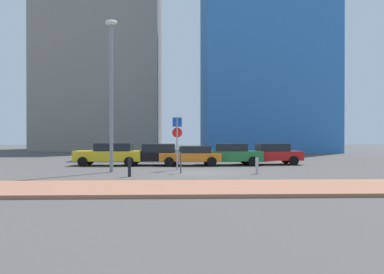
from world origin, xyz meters
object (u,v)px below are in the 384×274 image
parked_car_green (230,154)px  traffic_bollard_near (129,167)px  parked_car_orange (191,155)px  traffic_bollard_mid (257,166)px  parked_car_yellow (110,154)px  parked_car_red (269,154)px  street_lamp (111,85)px  parking_meter (181,156)px  parked_car_black (156,154)px  parking_sign_post (177,137)px

parked_car_green → traffic_bollard_near: parked_car_green is taller
parked_car_orange → traffic_bollard_mid: parked_car_orange is taller
parked_car_yellow → traffic_bollard_mid: parked_car_yellow is taller
parked_car_green → parked_car_red: 2.87m
street_lamp → parking_meter: bearing=-12.4°
parked_car_green → parked_car_black: bearing=178.9°
parked_car_orange → parked_car_red: (5.55, 0.79, 0.05)m
street_lamp → traffic_bollard_mid: street_lamp is taller
parking_meter → parked_car_orange: bearing=81.9°
parked_car_black → traffic_bollard_near: 7.53m
parked_car_black → traffic_bollard_near: (-0.89, -7.47, -0.29)m
traffic_bollard_mid → parked_car_green: bearing=95.5°
parking_sign_post → street_lamp: bearing=-162.9°
parked_car_black → traffic_bollard_mid: parked_car_black is taller
street_lamp → parked_car_red: bearing=27.5°
traffic_bollard_near → traffic_bollard_mid: 6.76m
parking_sign_post → traffic_bollard_mid: 5.22m
parked_car_red → traffic_bollard_mid: (-2.23, -6.73, -0.32)m
parked_car_orange → parked_car_red: bearing=8.1°
parked_car_orange → parking_meter: 5.45m
traffic_bollard_near → parked_car_red: bearing=41.1°
parked_car_green → parked_car_yellow: bearing=-179.5°
parking_meter → traffic_bollard_mid: (4.08, -0.55, -0.51)m
parked_car_black → parking_sign_post: (1.50, -3.87, 1.22)m
parked_car_black → traffic_bollard_near: bearing=-96.8°
parked_car_black → street_lamp: 6.88m
traffic_bollard_near → traffic_bollard_mid: (6.68, 1.05, -0.04)m
parked_car_yellow → traffic_bollard_near: size_ratio=4.81×
parked_car_green → parking_meter: parked_car_green is taller
street_lamp → traffic_bollard_mid: size_ratio=9.66×
parked_car_green → traffic_bollard_near: 9.55m
parked_car_yellow → traffic_bollard_near: (2.22, -7.30, -0.32)m
parked_car_green → street_lamp: (-7.39, -4.91, 4.17)m
parked_car_green → parked_car_red: bearing=8.3°
street_lamp → parked_car_black: bearing=66.2°
parked_car_black → parking_meter: 6.11m
parked_car_green → parking_meter: 6.74m
parking_sign_post → street_lamp: street_lamp is taller
parking_meter → parked_car_red: bearing=44.4°
parking_sign_post → traffic_bollard_mid: (4.28, -2.55, -1.56)m
parking_meter → street_lamp: size_ratio=0.17×
parked_car_yellow → traffic_bollard_mid: size_ratio=5.21×
parking_sign_post → traffic_bollard_near: size_ratio=3.29×
parked_car_orange → parked_car_green: parked_car_green is taller
parked_car_red → street_lamp: bearing=-152.5°
parked_car_yellow → street_lamp: bearing=-79.5°
parked_car_black → parked_car_red: size_ratio=0.90×
parking_meter → traffic_bollard_mid: size_ratio=1.66×
parked_car_red → parked_car_yellow: bearing=-177.5°
parked_car_green → parked_car_red: parked_car_green is taller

